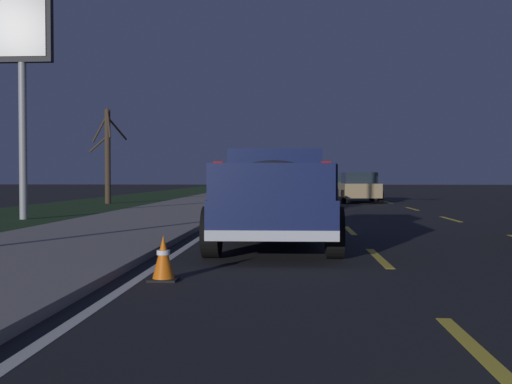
# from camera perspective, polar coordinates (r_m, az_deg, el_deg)

# --- Properties ---
(ground) EXTENTS (144.00, 144.00, 0.00)m
(ground) POSITION_cam_1_polar(r_m,az_deg,el_deg) (28.37, 9.81, -1.25)
(ground) COLOR black
(sidewalk_shoulder) EXTENTS (108.00, 4.00, 0.12)m
(sidewalk_shoulder) POSITION_cam_1_polar(r_m,az_deg,el_deg) (28.51, -5.25, -1.10)
(sidewalk_shoulder) COLOR gray
(sidewalk_shoulder) RESTS_ON ground
(grass_verge) EXTENTS (108.00, 6.00, 0.01)m
(grass_verge) POSITION_cam_1_polar(r_m,az_deg,el_deg) (29.68, -14.83, -1.15)
(grass_verge) COLOR #1E3819
(grass_verge) RESTS_ON ground
(lane_markings) EXTENTS (108.00, 7.04, 0.01)m
(lane_markings) POSITION_cam_1_polar(r_m,az_deg,el_deg) (31.37, 3.57, -0.97)
(lane_markings) COLOR yellow
(lane_markings) RESTS_ON ground
(pickup_truck) EXTENTS (5.45, 2.33, 1.87)m
(pickup_truck) POSITION_cam_1_polar(r_m,az_deg,el_deg) (11.79, 1.74, -0.24)
(pickup_truck) COLOR #141E4C
(pickup_truck) RESTS_ON ground
(sedan_tan) EXTENTS (4.42, 2.06, 1.54)m
(sedan_tan) POSITION_cam_1_polar(r_m,az_deg,el_deg) (31.87, 9.51, 0.46)
(sedan_tan) COLOR #9E845B
(sedan_tan) RESTS_ON ground
(sedan_green) EXTENTS (4.43, 2.07, 1.54)m
(sedan_green) POSITION_cam_1_polar(r_m,az_deg,el_deg) (40.65, 7.85, 0.67)
(sedan_green) COLOR #14592D
(sedan_green) RESTS_ON ground
(sedan_silver) EXTENTS (4.44, 2.10, 1.54)m
(sedan_silver) POSITION_cam_1_polar(r_m,az_deg,el_deg) (23.87, 2.51, 0.15)
(sedan_silver) COLOR #B2B5BA
(sedan_silver) RESTS_ON ground
(gas_price_sign) EXTENTS (0.27, 1.90, 7.04)m
(gas_price_sign) POSITION_cam_1_polar(r_m,az_deg,el_deg) (20.63, -20.94, 12.44)
(gas_price_sign) COLOR #99999E
(gas_price_sign) RESTS_ON ground
(bare_tree_far) EXTENTS (2.20, 1.53, 4.68)m
(bare_tree_far) POSITION_cam_1_polar(r_m,az_deg,el_deg) (30.86, -13.64, 3.57)
(bare_tree_far) COLOR #423323
(bare_tree_far) RESTS_ON ground
(traffic_cone_near) EXTENTS (0.36, 0.36, 0.58)m
(traffic_cone_near) POSITION_cam_1_polar(r_m,az_deg,el_deg) (7.94, -8.61, -6.13)
(traffic_cone_near) COLOR black
(traffic_cone_near) RESTS_ON ground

